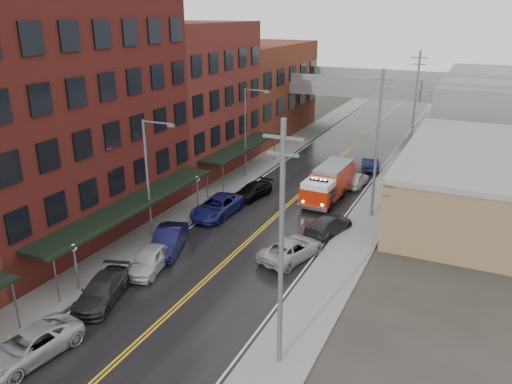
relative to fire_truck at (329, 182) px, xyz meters
The scene contains 30 objects.
road 8.14m from the fire_truck, 109.78° to the right, with size 11.00×160.00×0.02m, color black.
sidewalk_left 12.61m from the fire_truck, 143.07° to the right, with size 3.00×160.00×0.15m, color slate.
sidewalk_right 8.94m from the fire_truck, 58.57° to the right, with size 3.00×160.00×0.15m, color slate.
curb_left 11.34m from the fire_truck, 138.01° to the right, with size 0.30×160.00×0.15m, color gray.
curb_right 8.21m from the fire_truck, 68.61° to the right, with size 0.30×160.00×0.15m, color gray.
brick_building_b 22.85m from the fire_truck, 137.78° to the right, with size 9.00×20.00×18.00m, color #4F1815.
brick_building_c 17.32m from the fire_truck, 169.45° to the left, with size 9.00×15.00×15.00m, color #5D231C.
brick_building_far 26.37m from the fire_truck, 128.01° to the left, with size 9.00×20.00×12.00m, color maroon.
tan_building 13.56m from the fire_truck, 10.56° to the left, with size 14.00×22.00×5.00m, color olive.
awning_1 17.80m from the fire_truck, 125.08° to the right, with size 2.60×18.00×3.09m.
awning_2 10.71m from the fire_truck, 163.71° to the left, with size 2.60×13.00×3.09m.
globe_lamp_1 23.38m from the fire_truck, 112.93° to the right, with size 0.44×0.44×3.12m.
globe_lamp_2 11.83m from the fire_truck, 140.44° to the right, with size 0.44×0.44×3.12m.
street_lamp_1 16.78m from the fire_truck, 124.39° to the right, with size 2.64×0.22×9.00m.
street_lamp_2 10.24m from the fire_truck, 165.00° to the left, with size 2.64×0.22×9.00m.
utility_pole_0 23.45m from the fire_truck, 78.71° to the right, with size 1.80×0.24×12.00m.
utility_pole_1 7.00m from the fire_truck, 29.28° to the right, with size 1.80×0.24×12.00m.
utility_pole_2 18.66m from the fire_truck, 75.58° to the left, with size 1.80×0.24×12.00m.
overpass 25.02m from the fire_truck, 96.30° to the left, with size 40.00×10.00×7.50m.
fire_truck is the anchor object (origin of this frame).
parked_car_left_2 28.14m from the fire_truck, 103.78° to the right, with size 2.38×5.17×1.44m, color #A3A6AB.
parked_car_left_3 22.93m from the fire_truck, 107.75° to the right, with size 2.01×4.94×1.43m, color #232326.
parked_car_left_4 18.81m from the fire_truck, 110.79° to the right, with size 1.81×4.51×1.54m, color #B6B6B6.
parked_car_left_5 16.39m from the fire_truck, 116.00° to the right, with size 1.76×5.04×1.66m, color black.
parked_car_left_6 10.49m from the fire_truck, 133.55° to the right, with size 2.62×5.68×1.58m, color #161953.
parked_car_left_7 6.89m from the fire_truck, 157.44° to the right, with size 1.86×4.58×1.33m, color black.
parked_car_right_0 12.23m from the fire_truck, 84.63° to the right, with size 2.42×5.24×1.46m, color #9C9EA4.
parked_car_right_1 7.50m from the fire_truck, 72.61° to the right, with size 1.96×4.82×1.40m, color #292A2C.
parked_car_right_2 4.78m from the fire_truck, 72.07° to the left, with size 1.65×4.09×1.39m, color silver.
parked_car_right_3 10.43m from the fire_truck, 81.62° to the left, with size 1.44×4.14×1.36m, color black.
Camera 1 is at (14.55, -3.52, 16.12)m, focal length 35.00 mm.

